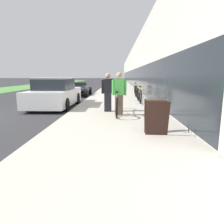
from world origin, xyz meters
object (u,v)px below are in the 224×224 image
parked_sedan_curbside (55,94)px  bike_rack_hoop (142,95)px  cruiser_bike_farthest (135,89)px  tandem_bicycle (117,104)px  person_rider (119,94)px  cruiser_bike_nearest (139,95)px  sandwich_board_sign (156,117)px  cruiser_bike_middle (136,92)px  vintage_roadster_curbside (78,90)px  person_bystander (108,92)px

parked_sedan_curbside → bike_rack_hoop: bearing=1.8°
bike_rack_hoop → cruiser_bike_farthest: bearing=88.6°
tandem_bicycle → person_rider: (0.08, -0.30, 0.42)m
cruiser_bike_nearest → sandwich_board_sign: 6.17m
cruiser_bike_nearest → sandwich_board_sign: bearing=-91.9°
cruiser_bike_middle → sandwich_board_sign: cruiser_bike_middle is taller
person_rider → vintage_roadster_curbside: person_rider is taller
person_bystander → cruiser_bike_nearest: person_bystander is taller
person_bystander → vintage_roadster_curbside: size_ratio=0.39×
tandem_bicycle → person_bystander: person_bystander is taller
cruiser_bike_middle → person_bystander: bearing=-107.3°
cruiser_bike_farthest → vintage_roadster_curbside: size_ratio=0.42×
cruiser_bike_farthest → cruiser_bike_middle: bearing=-93.1°
cruiser_bike_farthest → tandem_bicycle: bearing=-99.7°
tandem_bicycle → vintage_roadster_curbside: bearing=111.2°
tandem_bicycle → cruiser_bike_nearest: cruiser_bike_nearest is taller
cruiser_bike_nearest → cruiser_bike_farthest: bearing=87.8°
cruiser_bike_nearest → vintage_roadster_curbside: cruiser_bike_nearest is taller
cruiser_bike_nearest → cruiser_bike_middle: size_ratio=1.08×
cruiser_bike_middle → parked_sedan_curbside: parked_sedan_curbside is taller
cruiser_bike_nearest → cruiser_bike_middle: cruiser_bike_nearest is taller
cruiser_bike_nearest → cruiser_bike_farthest: size_ratio=1.11×
bike_rack_hoop → cruiser_bike_farthest: (0.14, 5.84, -0.12)m
cruiser_bike_farthest → parked_sedan_curbside: 7.55m
parked_sedan_curbside → vintage_roadster_curbside: size_ratio=1.03×
cruiser_bike_farthest → sandwich_board_sign: size_ratio=1.89×
person_bystander → bike_rack_hoop: (1.66, 1.94, -0.29)m
cruiser_bike_middle → vintage_roadster_curbside: 5.00m
person_rider → cruiser_bike_middle: (1.20, 6.15, -0.43)m
person_rider → cruiser_bike_nearest: person_rider is taller
person_rider → cruiser_bike_middle: bearing=78.9°
person_rider → bike_rack_hoop: person_rider is taller
cruiser_bike_middle → vintage_roadster_curbside: (-4.44, 2.30, -0.04)m
cruiser_bike_middle → person_rider: bearing=-101.1°
tandem_bicycle → person_bystander: (-0.38, 0.48, 0.41)m
tandem_bicycle → cruiser_bike_middle: 5.99m
tandem_bicycle → cruiser_bike_nearest: (1.23, 3.42, 0.01)m
bike_rack_hoop → parked_sedan_curbside: size_ratio=0.20×
person_rider → cruiser_bike_nearest: 3.91m
person_bystander → cruiser_bike_nearest: (1.61, 2.93, -0.40)m
tandem_bicycle → cruiser_bike_nearest: bearing=70.2°
sandwich_board_sign → vintage_roadster_curbside: vintage_roadster_curbside is taller
cruiser_bike_farthest → cruiser_bike_nearest: bearing=-92.2°
person_bystander → cruiser_bike_middle: (1.67, 5.37, -0.42)m
vintage_roadster_curbside → bike_rack_hoop: bearing=-52.3°
tandem_bicycle → cruiser_bike_middle: size_ratio=1.39×
person_rider → bike_rack_hoop: 2.99m
tandem_bicycle → bike_rack_hoop: size_ratio=2.90×
sandwich_board_sign → vintage_roadster_curbside: size_ratio=0.22×
bike_rack_hoop → tandem_bicycle: bearing=-117.7°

